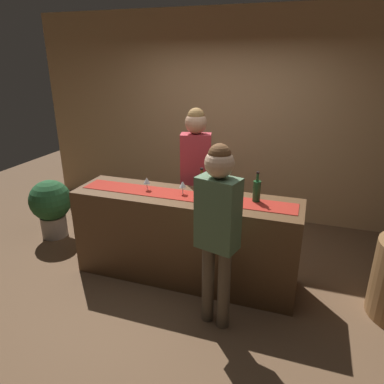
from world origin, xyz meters
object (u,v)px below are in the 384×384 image
Objects in this scene: wine_glass_near_customer at (183,185)px; potted_plant_tall at (51,205)px; wine_glass_mid_counter at (147,181)px; bartender at (196,166)px; wine_bottle_amber at (202,186)px; customer_sipping at (218,221)px; wine_bottle_green at (257,191)px.

potted_plant_tall is at bearing 171.44° from wine_glass_near_customer.
bartender reaches higher than wine_glass_mid_counter.
bartender is (-0.04, 0.55, 0.03)m from wine_glass_near_customer.
wine_glass_near_customer is 2.07m from potted_plant_tall.
wine_glass_near_customer reaches higher than potted_plant_tall.
bartender is (0.35, 0.56, 0.03)m from wine_glass_mid_counter.
wine_glass_mid_counter is at bearing -178.65° from wine_glass_near_customer.
customer_sipping reaches higher than wine_bottle_amber.
wine_bottle_amber is 0.20m from wine_glass_near_customer.
wine_glass_mid_counter is (-1.13, -0.06, -0.01)m from wine_bottle_green.
wine_bottle_green is at bearing 3.02° from wine_glass_mid_counter.
wine_glass_near_customer is 0.09× the size of customer_sipping.
customer_sipping is at bearing -20.15° from potted_plant_tall.
wine_glass_mid_counter is 1.71m from potted_plant_tall.
potted_plant_tall is (-1.57, 0.30, -0.61)m from wine_glass_mid_counter.
bartender is at bearing 131.04° from customer_sipping.
wine_bottle_green and wine_bottle_amber have the same top height.
potted_plant_tall is (-2.49, 0.91, -0.57)m from customer_sipping.
customer_sipping reaches higher than wine_glass_mid_counter.
wine_glass_near_customer is (-0.74, -0.05, -0.01)m from wine_bottle_green.
wine_glass_near_customer is 0.18× the size of potted_plant_tall.
potted_plant_tall is at bearing 168.99° from wine_glass_mid_counter.
wine_glass_mid_counter is 0.66m from bartender.
customer_sipping reaches higher than potted_plant_tall.
bartender reaches higher than wine_bottle_amber.
customer_sipping is (0.57, -1.17, -0.07)m from bartender.
wine_bottle_amber is 0.70m from customer_sipping.
wine_glass_mid_counter is 1.11m from customer_sipping.
wine_bottle_green is 2.10× the size of wine_glass_near_customer.
wine_glass_near_customer is (-0.20, 0.00, -0.01)m from wine_bottle_amber.
wine_glass_mid_counter is at bearing 44.04° from bartender.
wine_glass_mid_counter is at bearing -179.36° from wine_bottle_amber.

